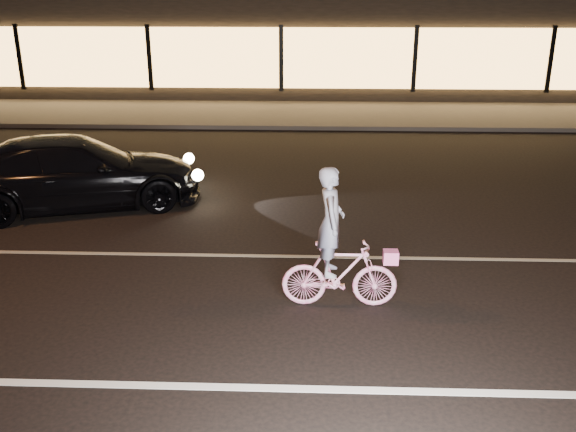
{
  "coord_description": "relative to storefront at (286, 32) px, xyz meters",
  "views": [
    {
      "loc": [
        1.06,
        -7.33,
        4.17
      ],
      "look_at": [
        0.76,
        0.6,
        1.21
      ],
      "focal_mm": 40.0,
      "sensor_mm": 36.0,
      "label": 1
    }
  ],
  "objects": [
    {
      "name": "lane_stripe_near",
      "position": [
        0.0,
        -20.47,
        -2.14
      ],
      "size": [
        60.0,
        0.12,
        0.01
      ],
      "primitive_type": "cube",
      "color": "silver",
      "rests_on": "ground"
    },
    {
      "name": "lane_stripe_far",
      "position": [
        0.0,
        -16.97,
        -2.14
      ],
      "size": [
        60.0,
        0.1,
        0.01
      ],
      "primitive_type": "cube",
      "color": "gray",
      "rests_on": "ground"
    },
    {
      "name": "storefront",
      "position": [
        0.0,
        0.0,
        0.0
      ],
      "size": [
        25.4,
        8.42,
        4.2
      ],
      "color": "black",
      "rests_on": "ground"
    },
    {
      "name": "sedan",
      "position": [
        -3.43,
        -14.72,
        -1.47
      ],
      "size": [
        5.05,
        3.27,
        1.36
      ],
      "rotation": [
        0.0,
        0.0,
        1.89
      ],
      "color": "black",
      "rests_on": "ground"
    },
    {
      "name": "ground",
      "position": [
        0.0,
        -18.97,
        -2.15
      ],
      "size": [
        90.0,
        90.0,
        0.0
      ],
      "primitive_type": "plane",
      "color": "black",
      "rests_on": "ground"
    },
    {
      "name": "cyclist",
      "position": [
        1.42,
        -18.56,
        -1.46
      ],
      "size": [
        1.54,
        0.53,
        1.94
      ],
      "rotation": [
        0.0,
        0.0,
        1.57
      ],
      "color": "#EF2F80",
      "rests_on": "ground"
    },
    {
      "name": "sidewalk",
      "position": [
        0.0,
        -5.97,
        -2.09
      ],
      "size": [
        30.0,
        4.0,
        0.12
      ],
      "primitive_type": "cube",
      "color": "#383533",
      "rests_on": "ground"
    }
  ]
}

